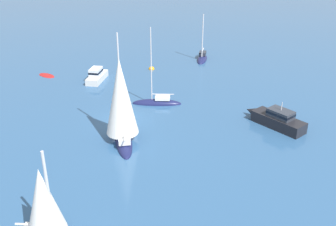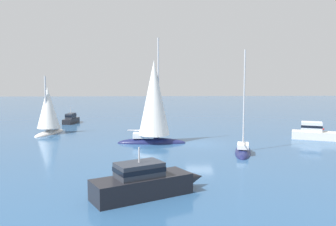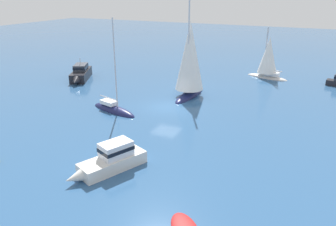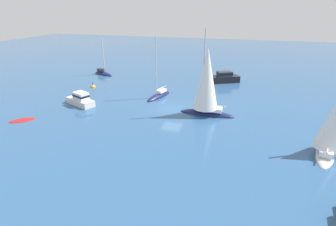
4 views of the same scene
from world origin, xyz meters
name	(u,v)px [view 4 (image 4 of 4)]	position (x,y,z in m)	size (l,w,h in m)	color
ground_plane	(172,109)	(0.00, 0.00, 0.00)	(160.00, 160.00, 0.00)	#2D5684
motor_cruiser	(80,99)	(-11.95, -1.95, 0.69)	(5.35, 3.16, 1.75)	silver
sailboat	(159,96)	(-3.05, 4.01, 0.12)	(2.62, 5.55, 9.03)	#191E4C
dinghy	(22,120)	(-15.17, -8.37, 0.00)	(2.92, 2.73, 0.30)	#B21E1E
sailboat_1	(207,85)	(4.30, -0.63, 3.66)	(6.52, 3.01, 10.34)	#191E4C
ketch	(332,129)	(15.82, -6.70, 2.35)	(2.97, 5.56, 6.70)	silver
ketch_1	(103,74)	(-17.35, 13.63, 0.15)	(4.94, 3.18, 7.24)	#191E4C
powerboat	(222,78)	(4.73, 14.28, 0.76)	(6.45, 4.34, 2.66)	black
channel_buoy	(93,87)	(-14.65, 5.55, 0.00)	(0.80, 0.80, 1.22)	orange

